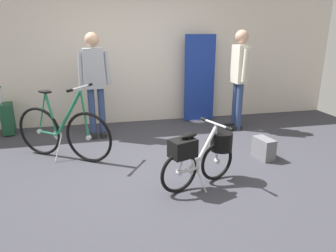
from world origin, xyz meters
The scene contains 9 objects.
ground_plane centered at (0.00, 0.00, 0.00)m, with size 8.21×8.21×0.00m, color #38383F.
back_wall centered at (0.00, 2.37, 1.46)m, with size 8.21×0.10×2.92m, color silver.
floor_banner_stand centered at (1.20, 2.08, 0.75)m, with size 0.60×0.36×1.67m.
folding_bike_foreground centered at (0.41, -0.46, 0.40)m, with size 0.98×0.56×0.74m.
display_bike_left centered at (-1.22, 0.70, 0.39)m, with size 1.32×0.83×1.05m.
visitor_near_wall centered at (-0.76, 1.57, 0.98)m, with size 0.54×0.29×1.71m.
visitor_browsing centered at (1.72, 1.46, 1.01)m, with size 0.29×0.54×1.74m.
rolling_suitcase centered at (-2.28, 2.02, 0.28)m, with size 0.23×0.38×0.83m.
backpack_on_floor centered at (1.52, 0.09, 0.15)m, with size 0.25×0.35×0.30m.
Camera 1 is at (-0.67, -3.54, 1.75)m, focal length 32.77 mm.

